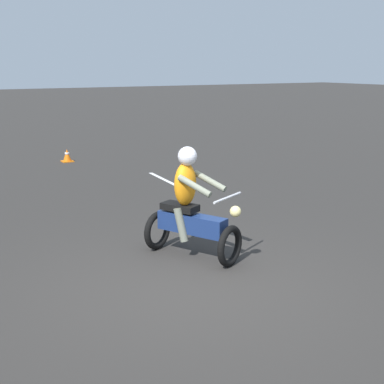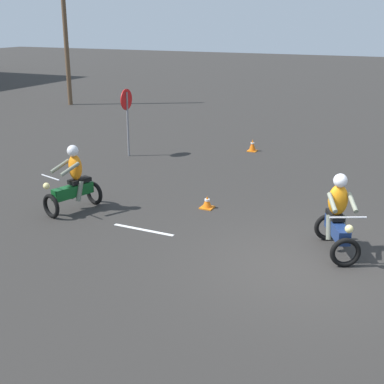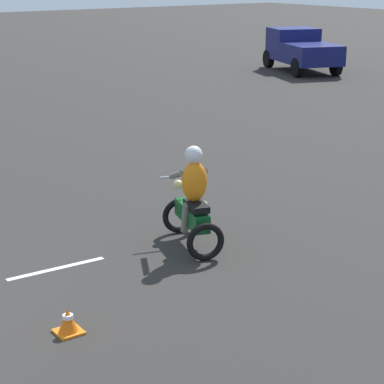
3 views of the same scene
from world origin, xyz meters
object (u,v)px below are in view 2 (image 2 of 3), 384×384
object	(u,v)px
stop_sign	(127,109)
utility_pole_near	(65,30)
motorcycle_rider_foreground	(338,219)
traffic_cone_mid_center	(252,145)
motorcycle_rider_background	(73,183)
traffic_cone_mid_left	(207,202)

from	to	relation	value
stop_sign	utility_pole_near	distance (m)	12.41
motorcycle_rider_foreground	traffic_cone_mid_center	bearing A→B (deg)	-85.67
motorcycle_rider_foreground	stop_sign	bearing A→B (deg)	-57.93
motorcycle_rider_background	motorcycle_rider_foreground	bearing A→B (deg)	-161.51
motorcycle_rider_background	stop_sign	world-z (taller)	stop_sign
motorcycle_rider_foreground	stop_sign	distance (m)	9.52
motorcycle_rider_background	traffic_cone_mid_center	size ratio (longest dim) A/B	3.80
stop_sign	traffic_cone_mid_center	xyz separation A→B (m)	(2.42, -3.70, -1.42)
motorcycle_rider_foreground	traffic_cone_mid_center	size ratio (longest dim) A/B	3.80
traffic_cone_mid_left	utility_pole_near	size ratio (longest dim) A/B	0.04
motorcycle_rider_foreground	traffic_cone_mid_center	world-z (taller)	motorcycle_rider_foreground
motorcycle_rider_foreground	traffic_cone_mid_left	world-z (taller)	motorcycle_rider_foreground
stop_sign	traffic_cone_mid_left	xyz separation A→B (m)	(-3.78, -4.56, -1.48)
traffic_cone_mid_center	traffic_cone_mid_left	world-z (taller)	traffic_cone_mid_center
traffic_cone_mid_left	stop_sign	bearing A→B (deg)	50.37
stop_sign	utility_pole_near	size ratio (longest dim) A/B	0.29
traffic_cone_mid_left	traffic_cone_mid_center	bearing A→B (deg)	7.94
motorcycle_rider_background	stop_sign	distance (m)	5.62
traffic_cone_mid_center	motorcycle_rider_background	bearing A→B (deg)	165.05
motorcycle_rider_background	traffic_cone_mid_left	distance (m)	3.34
traffic_cone_mid_center	utility_pole_near	distance (m)	14.35
stop_sign	traffic_cone_mid_center	bearing A→B (deg)	-56.77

